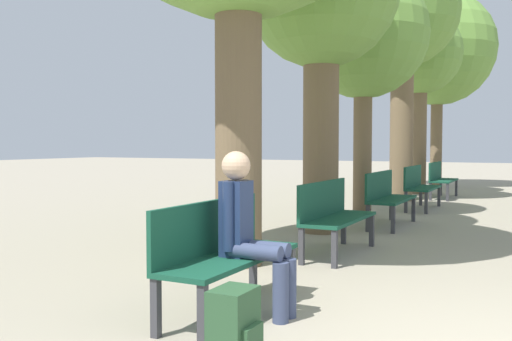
# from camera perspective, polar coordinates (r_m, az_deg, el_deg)

# --- Properties ---
(bench_row_0) EXTENTS (0.48, 1.61, 0.91)m
(bench_row_0) POSITION_cam_1_polar(r_m,az_deg,el_deg) (4.74, -3.44, -7.69)
(bench_row_0) COLOR #144733
(bench_row_0) RESTS_ON ground_plane
(bench_row_1) EXTENTS (0.48, 1.61, 0.91)m
(bench_row_1) POSITION_cam_1_polar(r_m,az_deg,el_deg) (7.20, 7.64, -4.12)
(bench_row_1) COLOR #144733
(bench_row_1) RESTS_ON ground_plane
(bench_row_2) EXTENTS (0.48, 1.61, 0.91)m
(bench_row_2) POSITION_cam_1_polar(r_m,az_deg,el_deg) (9.81, 12.93, -2.35)
(bench_row_2) COLOR #144733
(bench_row_2) RESTS_ON ground_plane
(bench_row_3) EXTENTS (0.48, 1.61, 0.91)m
(bench_row_3) POSITION_cam_1_polar(r_m,az_deg,el_deg) (12.47, 15.97, -1.31)
(bench_row_3) COLOR #144733
(bench_row_3) RESTS_ON ground_plane
(bench_row_4) EXTENTS (0.48, 1.61, 0.91)m
(bench_row_4) POSITION_cam_1_polar(r_m,az_deg,el_deg) (15.15, 17.94, -0.64)
(bench_row_4) COLOR #144733
(bench_row_4) RESTS_ON ground_plane
(tree_row_2) EXTENTS (2.45, 2.45, 4.69)m
(tree_row_2) POSITION_cam_1_polar(r_m,az_deg,el_deg) (11.24, 10.70, 13.07)
(tree_row_2) COLOR brown
(tree_row_2) RESTS_ON ground_plane
(tree_row_3) EXTENTS (2.69, 2.69, 5.92)m
(tree_row_3) POSITION_cam_1_polar(r_m,az_deg,el_deg) (14.56, 14.47, 14.68)
(tree_row_3) COLOR brown
(tree_row_3) RESTS_ON ground_plane
(tree_row_4) EXTENTS (2.28, 2.28, 5.01)m
(tree_row_4) POSITION_cam_1_polar(r_m,az_deg,el_deg) (16.50, 16.08, 10.93)
(tree_row_4) COLOR brown
(tree_row_4) RESTS_ON ground_plane
(tree_row_5) EXTENTS (3.59, 3.59, 6.18)m
(tree_row_5) POSITION_cam_1_polar(r_m,az_deg,el_deg) (19.33, 17.71, 11.46)
(tree_row_5) COLOR brown
(tree_row_5) RESTS_ON ground_plane
(person_seated) EXTENTS (0.62, 0.35, 1.33)m
(person_seated) POSITION_cam_1_polar(r_m,az_deg,el_deg) (4.62, -0.69, -5.78)
(person_seated) COLOR #384260
(person_seated) RESTS_ON ground_plane
(backpack) EXTENTS (0.27, 0.31, 0.50)m
(backpack) POSITION_cam_1_polar(r_m,az_deg,el_deg) (3.65, -2.18, -15.55)
(backpack) COLOR #284C2D
(backpack) RESTS_ON ground_plane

